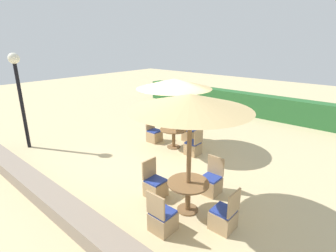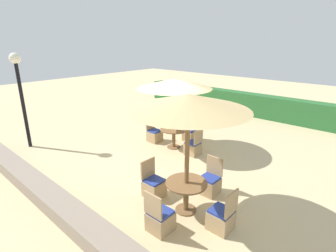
% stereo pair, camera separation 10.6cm
% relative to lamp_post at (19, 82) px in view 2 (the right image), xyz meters
% --- Properties ---
extents(ground_plane, '(40.00, 40.00, 0.00)m').
position_rel_lamp_post_xyz_m(ground_plane, '(4.00, 2.50, -2.35)').
color(ground_plane, '#C6B284').
extents(hedge_row, '(13.00, 0.70, 1.11)m').
position_rel_lamp_post_xyz_m(hedge_row, '(4.00, 9.37, -1.80)').
color(hedge_row, '#28602D').
rests_on(hedge_row, ground_plane).
extents(stone_border, '(10.00, 0.56, 0.36)m').
position_rel_lamp_post_xyz_m(stone_border, '(4.00, -1.14, -2.17)').
color(stone_border, gray).
rests_on(stone_border, ground_plane).
extents(lamp_post, '(0.36, 0.36, 3.32)m').
position_rel_lamp_post_xyz_m(lamp_post, '(0.00, 0.00, 0.00)').
color(lamp_post, black).
rests_on(lamp_post, ground_plane).
extents(parasol_front_right, '(2.53, 2.53, 2.70)m').
position_rel_lamp_post_xyz_m(parasol_front_right, '(6.59, 0.81, 0.17)').
color(parasol_front_right, brown).
rests_on(parasol_front_right, ground_plane).
extents(round_table_front_right, '(0.93, 0.93, 0.72)m').
position_rel_lamp_post_xyz_m(round_table_front_right, '(6.59, 0.81, -1.81)').
color(round_table_front_right, brown).
rests_on(round_table_front_right, ground_plane).
extents(patio_chair_front_right_south, '(0.46, 0.46, 0.93)m').
position_rel_lamp_post_xyz_m(patio_chair_front_right_south, '(6.61, -0.07, -2.09)').
color(patio_chair_front_right_south, tan).
rests_on(patio_chair_front_right_south, ground_plane).
extents(patio_chair_front_right_north, '(0.46, 0.46, 0.93)m').
position_rel_lamp_post_xyz_m(patio_chair_front_right_north, '(6.59, 1.78, -2.09)').
color(patio_chair_front_right_north, tan).
rests_on(patio_chair_front_right_north, ground_plane).
extents(patio_chair_front_right_west, '(0.46, 0.46, 0.93)m').
position_rel_lamp_post_xyz_m(patio_chair_front_right_west, '(5.62, 0.75, -2.09)').
color(patio_chair_front_right_west, tan).
rests_on(patio_chair_front_right_west, ground_plane).
extents(patio_chair_front_right_east, '(0.46, 0.46, 0.93)m').
position_rel_lamp_post_xyz_m(patio_chair_front_right_east, '(7.52, 0.80, -2.09)').
color(patio_chair_front_right_east, tan).
rests_on(patio_chair_front_right_east, ground_plane).
extents(parasol_center, '(2.58, 2.58, 2.48)m').
position_rel_lamp_post_xyz_m(parasol_center, '(3.98, 3.44, -0.05)').
color(parasol_center, brown).
rests_on(parasol_center, ground_plane).
extents(round_table_center, '(0.96, 0.96, 0.71)m').
position_rel_lamp_post_xyz_m(round_table_center, '(3.98, 3.44, -1.81)').
color(round_table_center, brown).
rests_on(round_table_center, ground_plane).
extents(patio_chair_center_west, '(0.46, 0.46, 0.93)m').
position_rel_lamp_post_xyz_m(patio_chair_center_west, '(3.04, 3.40, -2.09)').
color(patio_chair_center_west, tan).
rests_on(patio_chair_center_west, ground_plane).
extents(patio_chair_center_north, '(0.46, 0.46, 0.93)m').
position_rel_lamp_post_xyz_m(patio_chair_center_north, '(4.01, 4.40, -2.09)').
color(patio_chair_center_north, tan).
rests_on(patio_chair_center_north, ground_plane).
extents(patio_chair_center_east, '(0.46, 0.46, 0.93)m').
position_rel_lamp_post_xyz_m(patio_chair_center_east, '(4.88, 3.39, -2.09)').
color(patio_chair_center_east, tan).
rests_on(patio_chair_center_east, ground_plane).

